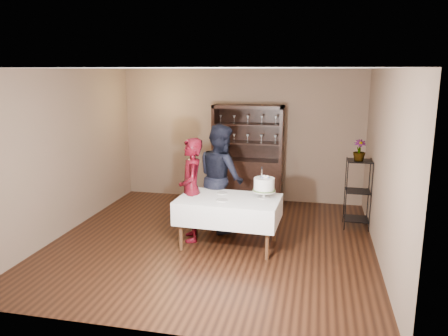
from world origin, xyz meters
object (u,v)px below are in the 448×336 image
(plant_etagere, at_px, (358,191))
(cake, at_px, (264,185))
(china_hutch, at_px, (248,171))
(potted_plant, at_px, (359,150))
(cake_table, at_px, (229,209))
(woman, at_px, (191,190))
(man, at_px, (221,177))

(plant_etagere, height_order, cake, cake)
(china_hutch, distance_m, potted_plant, 2.43)
(cake_table, bearing_deg, plant_etagere, 32.47)
(plant_etagere, relative_size, cake, 2.46)
(woman, xyz_separation_m, potted_plant, (2.60, 1.09, 0.54))
(cake_table, height_order, cake, cake)
(cake_table, distance_m, potted_plant, 2.45)
(china_hutch, height_order, cake, china_hutch)
(china_hutch, relative_size, cake_table, 1.27)
(cake_table, xyz_separation_m, cake, (0.52, 0.14, 0.38))
(plant_etagere, height_order, man, man)
(china_hutch, height_order, plant_etagere, china_hutch)
(china_hutch, bearing_deg, cake_table, -87.86)
(cake_table, distance_m, cake, 0.66)
(cake_table, bearing_deg, potted_plant, 31.92)
(china_hutch, xyz_separation_m, woman, (-0.55, -2.19, 0.16))
(woman, bearing_deg, man, 129.87)
(plant_etagere, bearing_deg, potted_plant, -119.71)
(plant_etagere, xyz_separation_m, man, (-2.28, -0.54, 0.25))
(woman, relative_size, man, 0.91)
(man, bearing_deg, cake, -164.50)
(cake_table, relative_size, woman, 0.95)
(cake_table, bearing_deg, china_hutch, 92.14)
(cake, xyz_separation_m, potted_plant, (1.45, 1.09, 0.40))
(china_hutch, relative_size, cake, 4.10)
(woman, bearing_deg, plant_etagere, 93.45)
(plant_etagere, relative_size, man, 0.66)
(plant_etagere, relative_size, woman, 0.73)
(woman, bearing_deg, cake, 70.42)
(cake_table, height_order, woman, woman)
(plant_etagere, height_order, cake_table, plant_etagere)
(plant_etagere, distance_m, cake_table, 2.36)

